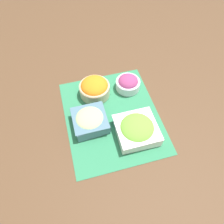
# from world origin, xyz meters

# --- Properties ---
(ground_plane) EXTENTS (3.00, 3.00, 0.00)m
(ground_plane) POSITION_xyz_m (0.00, 0.00, 0.00)
(ground_plane) COLOR #513823
(placemat) EXTENTS (0.51, 0.42, 0.00)m
(placemat) POSITION_xyz_m (0.00, 0.00, 0.00)
(placemat) COLOR #2D7A51
(placemat) RESTS_ON ground_plane
(onion_bowl) EXTENTS (0.12, 0.12, 0.07)m
(onion_bowl) POSITION_xyz_m (-0.14, 0.12, 0.04)
(onion_bowl) COLOR silver
(onion_bowl) RESTS_ON placemat
(lettuce_bowl) EXTENTS (0.17, 0.17, 0.07)m
(lettuce_bowl) POSITION_xyz_m (0.11, 0.08, 0.04)
(lettuce_bowl) COLOR white
(lettuce_bowl) RESTS_ON placemat
(carrot_bowl) EXTENTS (0.14, 0.14, 0.09)m
(carrot_bowl) POSITION_xyz_m (-0.15, -0.05, 0.05)
(carrot_bowl) COLOR #C6B28E
(carrot_bowl) RESTS_ON placemat
(cucumber_bowl) EXTENTS (0.15, 0.15, 0.07)m
(cucumber_bowl) POSITION_xyz_m (0.02, -0.10, 0.04)
(cucumber_bowl) COLOR slate
(cucumber_bowl) RESTS_ON placemat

